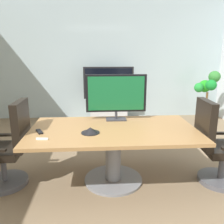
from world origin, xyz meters
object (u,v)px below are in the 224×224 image
Objects in this scene: tv_monitor at (116,95)px; remote_control at (39,132)px; conference_table at (113,142)px; conference_phone at (90,131)px; office_chair_left at (10,151)px; potted_plant at (207,95)px; wall_display_unit at (109,103)px; office_chair_right at (216,149)px.

remote_control is at bearing -153.30° from tv_monitor.
conference_phone is at bearing -152.85° from conference_table.
office_chair_left reaches higher than conference_table.
conference_table is 3.41m from potted_plant.
conference_phone is (-2.65, -2.59, 0.08)m from potted_plant.
wall_display_unit is at bearing 153.69° from office_chair_left.
wall_display_unit is at bearing 89.47° from tv_monitor.
conference_table is at bearing -134.12° from potted_plant.
wall_display_unit reaches higher than office_chair_left.
office_chair_left is 3.17m from wall_display_unit.
potted_plant is 7.24× the size of remote_control.
conference_table is 12.20× the size of remote_control.
potted_plant is (1.07, 2.57, 0.22)m from office_chair_right.
tv_monitor is (0.07, 0.40, 0.53)m from conference_table.
tv_monitor reaches higher than conference_table.
conference_table is at bearing -91.82° from wall_display_unit.
office_chair_right is 1.30× the size of tv_monitor.
tv_monitor is 4.94× the size of remote_control.
office_chair_right is 0.89× the size of potted_plant.
wall_display_unit is (0.09, 2.85, -0.11)m from conference_table.
potted_plant is (2.30, 2.04, -0.41)m from tv_monitor.
wall_display_unit is at bearing 170.03° from potted_plant.
office_chair_right reaches higher than remote_control.
office_chair_left is at bearing 143.07° from remote_control.
remote_control is at bearing -108.55° from wall_display_unit.
potted_plant is at bearing 12.02° from remote_control.
tv_monitor is (-1.23, 0.52, 0.63)m from office_chair_right.
office_chair_left is at bearing 171.83° from conference_phone.
wall_display_unit is 3.10m from remote_control.
office_chair_left is 1.07m from conference_phone.
office_chair_right is at bearing -112.72° from potted_plant.
office_chair_left is 6.41× the size of remote_control.
conference_table is 2.47× the size of tv_monitor.
conference_table is 0.38m from conference_phone.
wall_display_unit is at bearing 25.51° from office_chair_right.
conference_phone is 0.61m from remote_control.
remote_control is (-3.26, -2.53, 0.06)m from potted_plant.
potted_plant is at bearing -19.35° from office_chair_right.
remote_control is (-0.98, -2.93, 0.29)m from wall_display_unit.
office_chair_left and office_chair_right have the same top height.
office_chair_left is 0.83× the size of wall_display_unit.
remote_control is at bearing 92.30° from office_chair_right.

